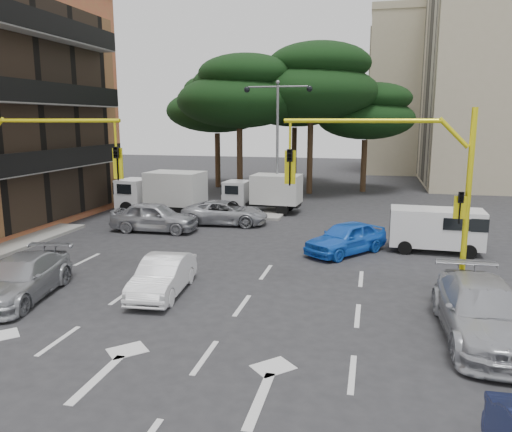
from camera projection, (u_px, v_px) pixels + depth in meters
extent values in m
plane|color=#28282B|center=(181.00, 300.00, 15.83)|extent=(120.00, 120.00, 0.00)
cube|color=gray|center=(277.00, 210.00, 31.10)|extent=(1.40, 6.00, 0.15)
cube|color=black|center=(40.00, 112.00, 24.67)|extent=(0.12, 14.72, 11.20)
cube|color=black|center=(427.00, 85.00, 42.53)|extent=(0.12, 11.04, 16.20)
cube|color=tan|center=(446.00, 97.00, 53.40)|extent=(16.00, 12.00, 16.00)
cube|color=black|center=(369.00, 102.00, 55.31)|extent=(0.12, 11.04, 14.20)
cube|color=tan|center=(452.00, 14.00, 51.80)|extent=(16.15, 12.15, 0.70)
cylinder|color=#382616|center=(240.00, 162.00, 37.27)|extent=(0.44, 0.44, 4.95)
ellipsoid|color=black|center=(239.00, 101.00, 36.42)|extent=(9.15, 9.15, 3.87)
ellipsoid|color=black|center=(246.00, 74.00, 35.54)|extent=(6.86, 6.86, 2.86)
ellipsoid|color=black|center=(234.00, 83.00, 36.56)|extent=(6.07, 6.07, 2.64)
cylinder|color=#382616|center=(310.00, 158.00, 38.01)|extent=(0.44, 0.44, 5.40)
ellipsoid|color=black|center=(311.00, 93.00, 37.08)|extent=(9.98, 9.98, 4.22)
ellipsoid|color=black|center=(319.00, 64.00, 36.17)|extent=(7.49, 7.49, 3.12)
ellipsoid|color=black|center=(305.00, 73.00, 37.20)|extent=(6.62, 6.62, 2.88)
cylinder|color=#382616|center=(218.00, 160.00, 41.81)|extent=(0.44, 0.44, 4.50)
ellipsoid|color=black|center=(217.00, 111.00, 41.04)|extent=(8.32, 8.32, 3.52)
ellipsoid|color=black|center=(222.00, 89.00, 40.19)|extent=(6.24, 6.24, 2.60)
ellipsoid|color=black|center=(212.00, 96.00, 41.21)|extent=(5.52, 5.52, 2.40)
cylinder|color=#382616|center=(364.00, 166.00, 39.15)|extent=(0.44, 0.44, 4.05)
ellipsoid|color=black|center=(366.00, 119.00, 38.45)|extent=(7.49, 7.49, 3.17)
ellipsoid|color=black|center=(374.00, 98.00, 37.64)|extent=(5.62, 5.62, 2.34)
ellipsoid|color=black|center=(360.00, 105.00, 38.64)|extent=(4.97, 4.97, 2.16)
cylinder|color=#382616|center=(294.00, 156.00, 43.28)|extent=(0.44, 0.44, 4.95)
ellipsoid|color=black|center=(295.00, 104.00, 42.43)|extent=(9.15, 9.15, 3.87)
ellipsoid|color=black|center=(302.00, 81.00, 41.55)|extent=(6.86, 6.86, 2.86)
ellipsoid|color=black|center=(290.00, 88.00, 42.58)|extent=(6.07, 6.07, 2.64)
cylinder|color=yellow|center=(467.00, 207.00, 15.22)|extent=(0.18, 0.18, 6.00)
cylinder|color=yellow|center=(454.00, 133.00, 14.92)|extent=(0.95, 0.14, 0.95)
cylinder|color=yellow|center=(360.00, 121.00, 15.47)|extent=(4.80, 0.14, 0.14)
cylinder|color=yellow|center=(290.00, 135.00, 16.05)|extent=(0.08, 0.08, 0.90)
imported|color=black|center=(290.00, 168.00, 16.25)|extent=(0.20, 0.24, 1.20)
cube|color=yellow|center=(290.00, 167.00, 16.33)|extent=(0.36, 0.06, 1.10)
imported|color=black|center=(460.00, 208.00, 15.13)|extent=(0.16, 0.20, 1.00)
cube|color=yellow|center=(460.00, 207.00, 15.22)|extent=(0.35, 0.08, 0.70)
cylinder|color=yellow|center=(59.00, 121.00, 17.86)|extent=(4.80, 0.14, 0.14)
cylinder|color=yellow|center=(115.00, 134.00, 17.45)|extent=(0.08, 0.08, 0.90)
imported|color=black|center=(117.00, 164.00, 17.65)|extent=(0.20, 0.24, 1.20)
cube|color=yellow|center=(118.00, 163.00, 17.73)|extent=(0.36, 0.06, 1.10)
cylinder|color=slate|center=(277.00, 148.00, 30.36)|extent=(0.16, 0.16, 7.50)
cylinder|color=slate|center=(263.00, 87.00, 29.87)|extent=(1.80, 0.10, 0.10)
sphere|color=black|center=(247.00, 90.00, 30.12)|extent=(0.36, 0.36, 0.36)
cylinder|color=slate|center=(293.00, 86.00, 29.46)|extent=(1.80, 0.10, 0.10)
sphere|color=black|center=(310.00, 89.00, 29.27)|extent=(0.36, 0.36, 0.36)
sphere|color=slate|center=(278.00, 82.00, 29.62)|extent=(0.24, 0.24, 0.24)
imported|color=white|center=(163.00, 276.00, 16.28)|extent=(1.64, 3.85, 1.24)
imported|color=blue|center=(346.00, 238.00, 21.22)|extent=(3.71, 4.16, 1.36)
imported|color=#9FA1A7|center=(21.00, 278.00, 15.90)|extent=(2.61, 4.83, 1.33)
imported|color=#A8AAB1|center=(225.00, 213.00, 27.14)|extent=(4.76, 2.46, 1.28)
imported|color=#A5A7AD|center=(155.00, 217.00, 25.41)|extent=(4.50, 1.94, 1.51)
imported|color=#ADAEB5|center=(483.00, 311.00, 12.94)|extent=(2.23, 5.19, 1.49)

